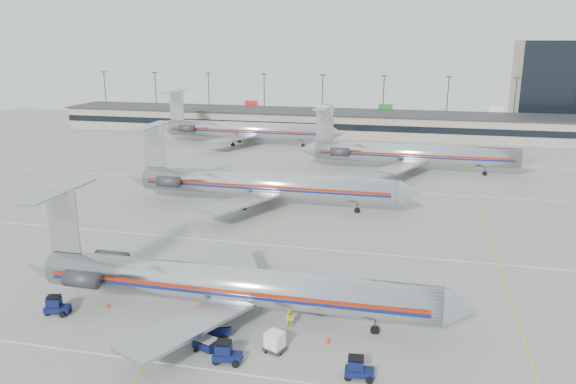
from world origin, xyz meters
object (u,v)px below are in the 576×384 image
(uld_container, at_px, (275,342))
(belt_loader, at_px, (310,303))
(jet_foreground, at_px, (224,284))
(jet_second_row, at_px, (261,184))
(tug_center, at_px, (226,353))

(uld_container, height_order, belt_loader, belt_loader)
(jet_foreground, relative_size, jet_second_row, 0.93)
(jet_second_row, height_order, belt_loader, jet_second_row)
(jet_foreground, distance_m, belt_loader, 8.59)
(uld_container, distance_m, belt_loader, 8.16)
(jet_foreground, bearing_deg, jet_second_row, 100.78)
(tug_center, bearing_deg, jet_second_row, 94.61)
(jet_foreground, distance_m, uld_container, 8.18)
(tug_center, relative_size, belt_loader, 0.51)
(tug_center, bearing_deg, uld_container, 29.55)
(jet_second_row, distance_m, tug_center, 44.18)
(tug_center, bearing_deg, belt_loader, 57.77)
(jet_foreground, relative_size, uld_container, 21.44)
(jet_foreground, relative_size, tug_center, 17.96)
(jet_second_row, bearing_deg, jet_foreground, -79.22)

